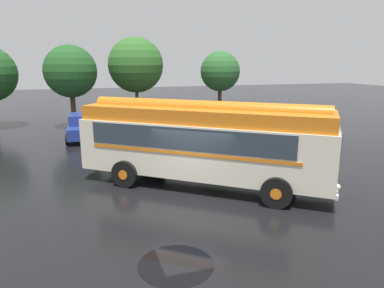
{
  "coord_description": "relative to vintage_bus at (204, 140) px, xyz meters",
  "views": [
    {
      "loc": [
        -3.59,
        -11.77,
        4.91
      ],
      "look_at": [
        0.87,
        2.34,
        1.4
      ],
      "focal_mm": 32.0,
      "sensor_mm": 36.0,
      "label": 1
    }
  ],
  "objects": [
    {
      "name": "ground_plane",
      "position": [
        -0.88,
        -0.84,
        -1.89
      ],
      "size": [
        120.0,
        120.0,
        0.0
      ],
      "primitive_type": "plane",
      "color": "black"
    },
    {
      "name": "vintage_bus",
      "position": [
        0.0,
        0.0,
        0.0
      ],
      "size": [
        9.48,
        8.09,
        3.49
      ],
      "color": "silver",
      "rests_on": "ground"
    },
    {
      "name": "car_near_left",
      "position": [
        -4.7,
        10.62,
        -1.05
      ],
      "size": [
        2.05,
        4.25,
        1.66
      ],
      "color": "navy",
      "rests_on": "ground"
    },
    {
      "name": "car_mid_left",
      "position": [
        -2.3,
        11.45,
        -1.05
      ],
      "size": [
        2.28,
        4.35,
        1.66
      ],
      "color": "black",
      "rests_on": "ground"
    },
    {
      "name": "car_mid_right",
      "position": [
        0.8,
        11.08,
        -1.05
      ],
      "size": [
        2.34,
        4.38,
        1.66
      ],
      "color": "maroon",
      "rests_on": "ground"
    },
    {
      "name": "tree_left_of_centre",
      "position": [
        -5.39,
        15.1,
        2.39
      ],
      "size": [
        3.92,
        3.92,
        6.26
      ],
      "color": "#4C3823",
      "rests_on": "ground"
    },
    {
      "name": "tree_centre",
      "position": [
        -0.24,
        16.7,
        2.9
      ],
      "size": [
        4.57,
        4.57,
        7.04
      ],
      "color": "#4C3823",
      "rests_on": "ground"
    },
    {
      "name": "tree_right_of_centre",
      "position": [
        7.13,
        15.82,
        2.28
      ],
      "size": [
        3.47,
        3.47,
        5.93
      ],
      "color": "#4C3823",
      "rests_on": "ground"
    },
    {
      "name": "puddle_patch",
      "position": [
        -2.56,
        -5.23,
        -1.89
      ],
      "size": [
        1.91,
        1.91,
        0.01
      ],
      "primitive_type": "cylinder",
      "color": "black",
      "rests_on": "ground"
    }
  ]
}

